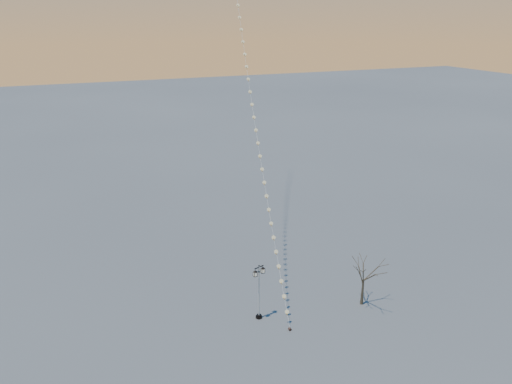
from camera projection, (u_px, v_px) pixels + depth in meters
ground at (299, 341)px, 33.96m from camera, size 300.00×300.00×0.00m
street_lamp at (259, 289)px, 35.70m from camera, size 1.09×0.63×4.45m
bare_tree at (364, 273)px, 37.36m from camera, size 2.38×2.38×3.94m
kite_train at (246, 39)px, 44.12m from camera, size 7.01×33.93×38.85m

